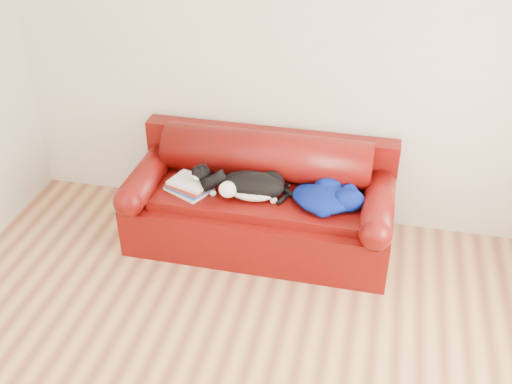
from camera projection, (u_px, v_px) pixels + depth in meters
The scene contains 7 objects.
ground at pixel (217, 382), 3.79m from camera, with size 4.50×4.50×0.00m, color brown.
room_shell at pixel (230, 153), 2.88m from camera, with size 4.52×4.02×2.61m.
sofa_base at pixel (260, 218), 4.90m from camera, with size 2.10×0.90×0.50m.
sofa_back at pixel (266, 171), 4.93m from camera, with size 2.10×1.01×0.88m.
book_stack at pixel (190, 185), 4.73m from camera, with size 0.41×0.37×0.10m.
cat at pixel (251, 186), 4.62m from camera, with size 0.72×0.46×0.26m.
blanket at pixel (327, 197), 4.55m from camera, with size 0.63×0.51×0.17m.
Camera 1 is at (0.81, -2.41, 3.07)m, focal length 42.00 mm.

